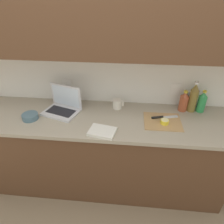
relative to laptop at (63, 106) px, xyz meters
name	(u,v)px	position (x,y,z in m)	size (l,w,h in m)	color
ground_plane	(100,180)	(0.34, -0.09, -0.95)	(12.00, 12.00, 0.00)	#847056
wall_back	(98,37)	(0.34, 0.15, 0.61)	(5.20, 0.38, 2.60)	white
counter_unit	(96,151)	(0.32, -0.08, -0.49)	(2.59, 0.63, 0.89)	brown
laptop	(63,106)	(0.00, 0.00, 0.00)	(0.39, 0.33, 0.25)	silver
cutting_board	(162,121)	(0.95, -0.10, -0.06)	(0.33, 0.28, 0.01)	tan
knife	(160,117)	(0.93, -0.05, -0.04)	(0.26, 0.09, 0.02)	silver
lemon_half_cut	(165,122)	(0.96, -0.13, -0.03)	(0.07, 0.07, 0.04)	yellow
bottle_green_soda	(184,102)	(1.16, 0.12, 0.04)	(0.08, 0.08, 0.21)	#A34C2D
bottle_oil_tall	(193,98)	(1.25, 0.12, 0.08)	(0.08, 0.08, 0.31)	olive
bottle_water_clear	(202,102)	(1.33, 0.12, 0.04)	(0.08, 0.08, 0.22)	#2D934C
measuring_cup	(117,104)	(0.52, 0.11, -0.01)	(0.11, 0.09, 0.09)	silver
bowl_white	(30,116)	(-0.27, -0.16, -0.03)	(0.14, 0.14, 0.05)	slate
dish_towel	(102,131)	(0.43, -0.30, -0.05)	(0.22, 0.16, 0.02)	silver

